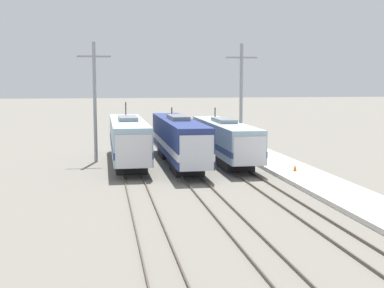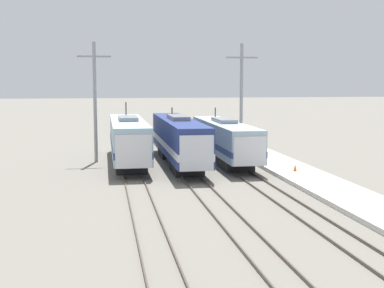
{
  "view_description": "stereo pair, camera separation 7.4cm",
  "coord_description": "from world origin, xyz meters",
  "px_view_note": "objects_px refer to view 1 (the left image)",
  "views": [
    {
      "loc": [
        -6.66,
        -39.05,
        7.46
      ],
      "look_at": [
        0.15,
        1.65,
        2.59
      ],
      "focal_mm": 50.0,
      "sensor_mm": 36.0,
      "label": 1
    },
    {
      "loc": [
        -6.59,
        -39.06,
        7.46
      ],
      "look_at": [
        0.15,
        1.65,
        2.59
      ],
      "focal_mm": 50.0,
      "sensor_mm": 36.0,
      "label": 2
    }
  ],
  "objects_px": {
    "catenary_tower_left": "(95,99)",
    "traffic_cone": "(295,167)",
    "locomotive_far_left": "(128,140)",
    "catenary_tower_right": "(241,99)",
    "locomotive_far_right": "(225,140)",
    "locomotive_center": "(179,140)"
  },
  "relations": [
    {
      "from": "locomotive_far_right",
      "to": "catenary_tower_right",
      "type": "bearing_deg",
      "value": 45.74
    },
    {
      "from": "locomotive_center",
      "to": "catenary_tower_right",
      "type": "relative_size",
      "value": 1.78
    },
    {
      "from": "catenary_tower_left",
      "to": "catenary_tower_right",
      "type": "distance_m",
      "value": 13.83
    },
    {
      "from": "locomotive_far_right",
      "to": "traffic_cone",
      "type": "height_order",
      "value": "locomotive_far_right"
    },
    {
      "from": "locomotive_far_right",
      "to": "catenary_tower_left",
      "type": "distance_m",
      "value": 12.55
    },
    {
      "from": "catenary_tower_right",
      "to": "traffic_cone",
      "type": "height_order",
      "value": "catenary_tower_right"
    },
    {
      "from": "locomotive_far_left",
      "to": "catenary_tower_right",
      "type": "distance_m",
      "value": 11.62
    },
    {
      "from": "locomotive_far_right",
      "to": "catenary_tower_left",
      "type": "xyz_separation_m",
      "value": [
        -11.8,
        2.08,
        3.72
      ]
    },
    {
      "from": "locomotive_far_right",
      "to": "catenary_tower_right",
      "type": "height_order",
      "value": "catenary_tower_right"
    },
    {
      "from": "catenary_tower_left",
      "to": "traffic_cone",
      "type": "height_order",
      "value": "catenary_tower_left"
    },
    {
      "from": "catenary_tower_left",
      "to": "locomotive_center",
      "type": "bearing_deg",
      "value": -21.46
    },
    {
      "from": "locomotive_center",
      "to": "catenary_tower_left",
      "type": "height_order",
      "value": "catenary_tower_left"
    },
    {
      "from": "locomotive_center",
      "to": "traffic_cone",
      "type": "distance_m",
      "value": 10.96
    },
    {
      "from": "locomotive_far_left",
      "to": "catenary_tower_left",
      "type": "distance_m",
      "value": 4.94
    },
    {
      "from": "catenary_tower_left",
      "to": "traffic_cone",
      "type": "distance_m",
      "value": 19.24
    },
    {
      "from": "catenary_tower_left",
      "to": "catenary_tower_right",
      "type": "bearing_deg",
      "value": 0.0
    },
    {
      "from": "locomotive_far_left",
      "to": "catenary_tower_right",
      "type": "height_order",
      "value": "catenary_tower_right"
    },
    {
      "from": "locomotive_far_left",
      "to": "locomotive_center",
      "type": "bearing_deg",
      "value": -14.63
    },
    {
      "from": "locomotive_far_right",
      "to": "catenary_tower_left",
      "type": "bearing_deg",
      "value": 169.98
    },
    {
      "from": "locomotive_center",
      "to": "locomotive_far_right",
      "type": "xyz_separation_m",
      "value": [
        4.44,
        0.81,
        -0.18
      ]
    },
    {
      "from": "locomotive_center",
      "to": "locomotive_far_right",
      "type": "relative_size",
      "value": 1.08
    },
    {
      "from": "locomotive_far_left",
      "to": "catenary_tower_left",
      "type": "xyz_separation_m",
      "value": [
        -2.92,
        1.74,
        3.58
      ]
    }
  ]
}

